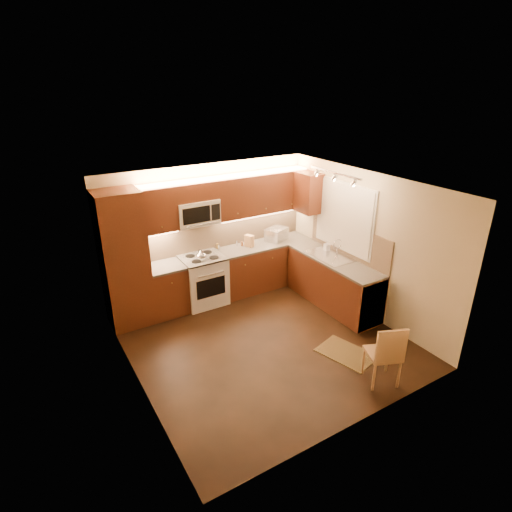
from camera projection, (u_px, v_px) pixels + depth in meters
floor at (266, 342)px, 6.59m from camera, size 4.00×4.00×0.01m
ceiling at (268, 187)px, 5.60m from camera, size 4.00×4.00×0.01m
wall_back at (209, 231)px, 7.67m from camera, size 4.00×0.01×2.50m
wall_front at (365, 337)px, 4.52m from camera, size 4.00×0.01×2.50m
wall_left at (131, 306)px, 5.14m from camera, size 0.01×4.00×2.50m
wall_right at (365, 245)px, 7.05m from camera, size 0.01×4.00×2.50m
pantry at (124, 260)px, 6.69m from camera, size 0.70×0.60×2.30m
base_cab_back_left at (167, 290)px, 7.28m from camera, size 0.62×0.60×0.86m
counter_back_left at (165, 267)px, 7.11m from camera, size 0.62×0.60×0.04m
base_cab_back_right at (264, 265)px, 8.25m from camera, size 1.92×0.60×0.86m
counter_back_right at (264, 244)px, 8.07m from camera, size 1.92×0.60×0.04m
base_cab_right at (333, 283)px, 7.54m from camera, size 0.60×2.00×0.86m
counter_right at (335, 260)px, 7.36m from camera, size 0.60×2.00×0.04m
dishwasher at (360, 299)px, 6.99m from camera, size 0.58×0.60×0.84m
backsplash_back at (226, 231)px, 7.85m from camera, size 3.30×0.02×0.60m
backsplash_right at (348, 240)px, 7.38m from camera, size 0.02×2.00×0.60m
upper_cab_back_left at (157, 209)px, 6.81m from camera, size 0.62×0.35×0.75m
upper_cab_back_right at (261, 193)px, 7.78m from camera, size 1.92×0.35×0.75m
upper_cab_bridge at (195, 191)px, 7.06m from camera, size 0.76×0.35×0.31m
upper_cab_right_corner at (308, 193)px, 7.82m from camera, size 0.35×0.50×0.75m
stove at (203, 280)px, 7.58m from camera, size 0.76×0.65×0.92m
microwave at (196, 212)px, 7.19m from camera, size 0.76×0.38×0.44m
window_frame at (344, 217)px, 7.34m from camera, size 0.03×1.44×1.24m
window_blinds at (343, 217)px, 7.33m from camera, size 0.02×1.36×1.16m
sink at (330, 253)px, 7.45m from camera, size 0.52×0.86×0.15m
faucet at (337, 247)px, 7.50m from camera, size 0.20×0.04×0.30m
track_light_bar at (335, 173)px, 6.67m from camera, size 0.04×1.20×0.03m
kettle at (201, 255)px, 7.21m from camera, size 0.22×0.22×0.21m
toaster_oven at (276, 234)px, 8.18m from camera, size 0.51×0.45×0.25m
knife_block at (249, 241)px, 7.88m from camera, size 0.16×0.19×0.23m
spice_jar_a at (219, 247)px, 7.76m from camera, size 0.04×0.04×0.09m
spice_jar_b at (217, 246)px, 7.81m from camera, size 0.04×0.04×0.10m
spice_jar_c at (237, 243)px, 7.95m from camera, size 0.05×0.05×0.10m
spice_jar_d at (242, 244)px, 7.93m from camera, size 0.06×0.06×0.09m
soap_bottle at (327, 246)px, 7.67m from camera, size 0.10×0.10×0.21m
rug at (346, 353)px, 6.29m from camera, size 0.76×0.95×0.01m
dining_chair at (383, 352)px, 5.56m from camera, size 0.54×0.54×0.93m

